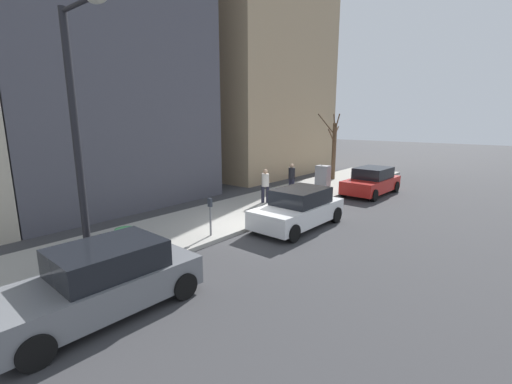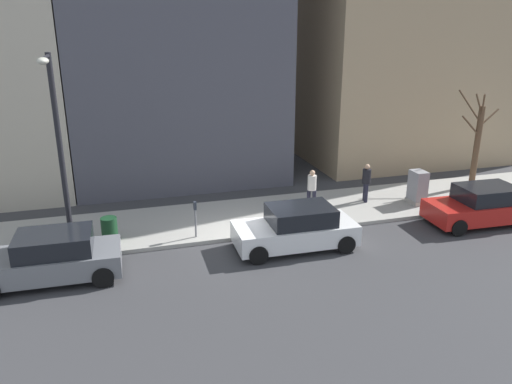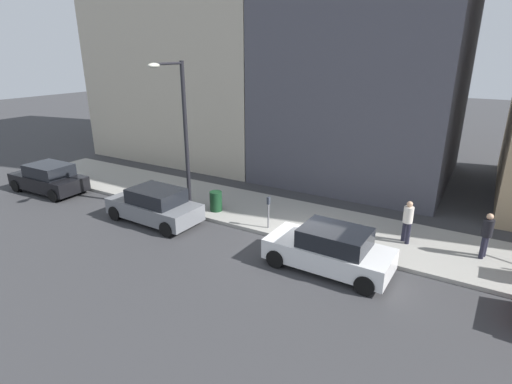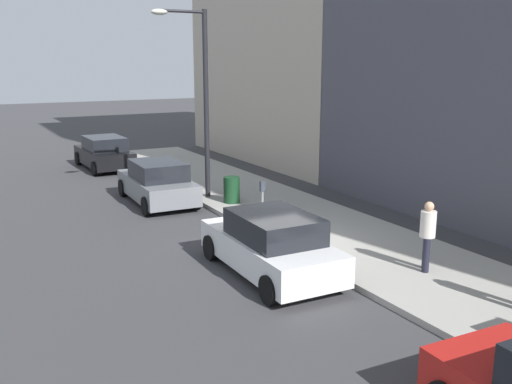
{
  "view_description": "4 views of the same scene",
  "coord_description": "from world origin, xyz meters",
  "px_view_note": "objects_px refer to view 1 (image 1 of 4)",
  "views": [
    {
      "loc": [
        -8.1,
        9.7,
        4.16
      ],
      "look_at": [
        0.06,
        -0.25,
        1.44
      ],
      "focal_mm": 24.0,
      "sensor_mm": 36.0,
      "label": 1
    },
    {
      "loc": [
        -16.02,
        4.42,
        7.47
      ],
      "look_at": [
        1.39,
        -0.73,
        1.31
      ],
      "focal_mm": 35.0,
      "sensor_mm": 36.0,
      "label": 2
    },
    {
      "loc": [
        -12.68,
        -5.43,
        7.02
      ],
      "look_at": [
        0.0,
        2.12,
        1.79
      ],
      "focal_mm": 28.0,
      "sensor_mm": 36.0,
      "label": 3
    },
    {
      "loc": [
        -7.58,
        -12.47,
        4.96
      ],
      "look_at": [
        -0.49,
        0.48,
        1.55
      ],
      "focal_mm": 40.0,
      "sensor_mm": 36.0,
      "label": 4
    }
  ],
  "objects_px": {
    "utility_box": "(323,178)",
    "office_tower_left": "(240,60)",
    "parked_car_red": "(372,182)",
    "bare_tree": "(334,148)",
    "trash_bin": "(126,243)",
    "parking_meter": "(210,213)",
    "streetlamp": "(80,126)",
    "pedestrian_midblock": "(265,184)",
    "pedestrian_near_meter": "(292,177)",
    "parked_car_white": "(299,209)",
    "parked_car_grey": "(103,281)"
  },
  "relations": [
    {
      "from": "parking_meter",
      "to": "pedestrian_midblock",
      "type": "height_order",
      "value": "pedestrian_midblock"
    },
    {
      "from": "parked_car_red",
      "to": "parked_car_grey",
      "type": "distance_m",
      "value": 15.71
    },
    {
      "from": "utility_box",
      "to": "office_tower_left",
      "type": "height_order",
      "value": "office_tower_left"
    },
    {
      "from": "pedestrian_midblock",
      "to": "office_tower_left",
      "type": "bearing_deg",
      "value": 90.58
    },
    {
      "from": "pedestrian_near_meter",
      "to": "pedestrian_midblock",
      "type": "xyz_separation_m",
      "value": [
        -0.17,
        2.59,
        0.0
      ]
    },
    {
      "from": "office_tower_left",
      "to": "bare_tree",
      "type": "bearing_deg",
      "value": 179.44
    },
    {
      "from": "parked_car_grey",
      "to": "streetlamp",
      "type": "relative_size",
      "value": 0.65
    },
    {
      "from": "parked_car_white",
      "to": "utility_box",
      "type": "relative_size",
      "value": 2.96
    },
    {
      "from": "parked_car_red",
      "to": "office_tower_left",
      "type": "relative_size",
      "value": 0.24
    },
    {
      "from": "trash_bin",
      "to": "pedestrian_midblock",
      "type": "bearing_deg",
      "value": -82.42
    },
    {
      "from": "utility_box",
      "to": "parked_car_red",
      "type": "bearing_deg",
      "value": -150.75
    },
    {
      "from": "utility_box",
      "to": "streetlamp",
      "type": "height_order",
      "value": "streetlamp"
    },
    {
      "from": "parked_car_red",
      "to": "office_tower_left",
      "type": "height_order",
      "value": "office_tower_left"
    },
    {
      "from": "parked_car_white",
      "to": "parked_car_grey",
      "type": "relative_size",
      "value": 1.0
    },
    {
      "from": "bare_tree",
      "to": "trash_bin",
      "type": "bearing_deg",
      "value": 95.94
    },
    {
      "from": "pedestrian_near_meter",
      "to": "parked_car_red",
      "type": "bearing_deg",
      "value": 61.17
    },
    {
      "from": "utility_box",
      "to": "trash_bin",
      "type": "distance_m",
      "value": 12.65
    },
    {
      "from": "streetlamp",
      "to": "office_tower_left",
      "type": "relative_size",
      "value": 0.37
    },
    {
      "from": "parked_car_grey",
      "to": "pedestrian_near_meter",
      "type": "relative_size",
      "value": 2.56
    },
    {
      "from": "utility_box",
      "to": "streetlamp",
      "type": "bearing_deg",
      "value": 94.19
    },
    {
      "from": "bare_tree",
      "to": "trash_bin",
      "type": "distance_m",
      "value": 16.65
    },
    {
      "from": "bare_tree",
      "to": "office_tower_left",
      "type": "bearing_deg",
      "value": -0.56
    },
    {
      "from": "trash_bin",
      "to": "pedestrian_midblock",
      "type": "distance_m",
      "value": 8.16
    },
    {
      "from": "parked_car_white",
      "to": "pedestrian_midblock",
      "type": "bearing_deg",
      "value": -29.57
    },
    {
      "from": "parked_car_white",
      "to": "office_tower_left",
      "type": "height_order",
      "value": "office_tower_left"
    },
    {
      "from": "parked_car_grey",
      "to": "parking_meter",
      "type": "height_order",
      "value": "parked_car_grey"
    },
    {
      "from": "parked_car_grey",
      "to": "pedestrian_midblock",
      "type": "xyz_separation_m",
      "value": [
        3.15,
        -9.8,
        0.35
      ]
    },
    {
      "from": "utility_box",
      "to": "office_tower_left",
      "type": "xyz_separation_m",
      "value": [
        9.85,
        -3.92,
        8.0
      ]
    },
    {
      "from": "parked_car_grey",
      "to": "pedestrian_midblock",
      "type": "relative_size",
      "value": 2.56
    },
    {
      "from": "bare_tree",
      "to": "parking_meter",
      "type": "bearing_deg",
      "value": 99.1
    },
    {
      "from": "parked_car_red",
      "to": "pedestrian_near_meter",
      "type": "distance_m",
      "value": 4.64
    },
    {
      "from": "parked_car_white",
      "to": "bare_tree",
      "type": "xyz_separation_m",
      "value": [
        3.75,
        -10.26,
        1.52
      ]
    },
    {
      "from": "streetlamp",
      "to": "pedestrian_midblock",
      "type": "height_order",
      "value": "streetlamp"
    },
    {
      "from": "trash_bin",
      "to": "pedestrian_midblock",
      "type": "relative_size",
      "value": 0.54
    },
    {
      "from": "utility_box",
      "to": "parking_meter",
      "type": "bearing_deg",
      "value": 95.02
    },
    {
      "from": "parking_meter",
      "to": "trash_bin",
      "type": "distance_m",
      "value": 3.03
    },
    {
      "from": "office_tower_left",
      "to": "trash_bin",
      "type": "bearing_deg",
      "value": 121.76
    },
    {
      "from": "parked_car_grey",
      "to": "pedestrian_midblock",
      "type": "bearing_deg",
      "value": -70.47
    },
    {
      "from": "streetlamp",
      "to": "office_tower_left",
      "type": "distance_m",
      "value": 21.41
    },
    {
      "from": "bare_tree",
      "to": "pedestrian_midblock",
      "type": "bearing_deg",
      "value": 94.35
    },
    {
      "from": "trash_bin",
      "to": "parked_car_grey",
      "type": "bearing_deg",
      "value": 140.14
    },
    {
      "from": "streetlamp",
      "to": "trash_bin",
      "type": "bearing_deg",
      "value": -63.5
    },
    {
      "from": "parked_car_grey",
      "to": "pedestrian_near_meter",
      "type": "bearing_deg",
      "value": -73.28
    },
    {
      "from": "parked_car_red",
      "to": "parking_meter",
      "type": "relative_size",
      "value": 3.16
    },
    {
      "from": "parked_car_grey",
      "to": "trash_bin",
      "type": "xyz_separation_m",
      "value": [
        2.07,
        -1.73,
        -0.14
      ]
    },
    {
      "from": "parked_car_red",
      "to": "bare_tree",
      "type": "bearing_deg",
      "value": -31.86
    },
    {
      "from": "streetlamp",
      "to": "pedestrian_near_meter",
      "type": "distance_m",
      "value": 12.39
    },
    {
      "from": "parking_meter",
      "to": "streetlamp",
      "type": "relative_size",
      "value": 0.21
    },
    {
      "from": "trash_bin",
      "to": "parked_car_red",
      "type": "bearing_deg",
      "value": -98.05
    },
    {
      "from": "parked_car_red",
      "to": "parked_car_white",
      "type": "distance_m",
      "value": 7.76
    }
  ]
}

